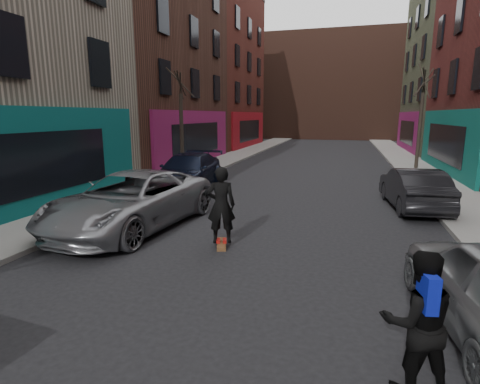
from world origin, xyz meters
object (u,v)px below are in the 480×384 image
Objects in this scene: tree_right_far at (421,110)px; parked_right_end at (413,188)px; tree_left_far at (181,112)px; skateboard at (222,244)px; skateboarder at (221,205)px; parked_left_far at (132,200)px; pedestrian at (417,322)px; parked_left_end at (188,171)px.

parked_right_end is at bearing -99.72° from tree_right_far.
skateboard is (5.42, -9.71, -3.33)m from tree_left_far.
skateboarder reaches higher than skateboard.
skateboarder reaches higher than parked_left_far.
tree_left_far is at bearing 111.10° from parked_left_far.
skateboarder is (0.00, 0.00, 1.01)m from skateboard.
tree_right_far reaches higher than parked_left_far.
parked_right_end is at bearing 35.57° from parked_left_far.
tree_right_far is 10.72m from parked_right_end.
pedestrian is at bearing 114.49° from skateboarder.
tree_left_far is 11.76m from parked_right_end.
parked_left_far is at bearing -74.74° from tree_left_far.
parked_left_end is 9.13m from parked_right_end.
pedestrian is (3.78, -4.13, 0.83)m from skateboard.
parked_left_far is 5.96m from parked_left_end.
tree_right_far is at bearing -111.40° from pedestrian.
tree_right_far is 3.55× the size of skateboarder.
tree_right_far is 17.37m from skateboarder.
tree_right_far is at bearing 36.09° from parked_left_end.
tree_left_far is at bearing -78.80° from skateboarder.
parked_left_end is at bearing -78.33° from skateboarder.
parked_left_far reaches higher than skateboard.
parked_left_far is 3.04× the size of skateboarder.
tree_left_far is at bearing -27.41° from parked_right_end.
tree_right_far is 1.57× the size of parked_right_end.
tree_left_far is at bearing -154.18° from tree_right_far.
tree_left_far is 1.23× the size of parked_left_end.
parked_left_end is 2.77× the size of skateboarder.
parked_right_end is 2.27× the size of skateboarder.
pedestrian is at bearing -99.16° from tree_right_far.
parked_left_far is at bearing -123.82° from tree_right_far.
tree_left_far is 11.61m from skateboard.
skateboard is at bearing -113.95° from tree_right_far.
tree_left_far is at bearing -68.62° from pedestrian.
parked_left_end is 13.24m from pedestrian.
tree_right_far is at bearing -131.93° from skateboarder.
parked_left_end is 6.63× the size of skateboard.
pedestrian is at bearing -65.51° from skateboard.
tree_right_far is 3.88× the size of pedestrian.
skateboarder is at bearing -9.44° from parked_left_far.
parked_left_far is at bearing 23.80° from parked_right_end.
skateboard is (3.82, -6.72, -0.72)m from parked_left_end.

